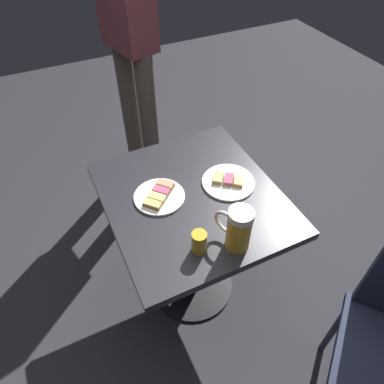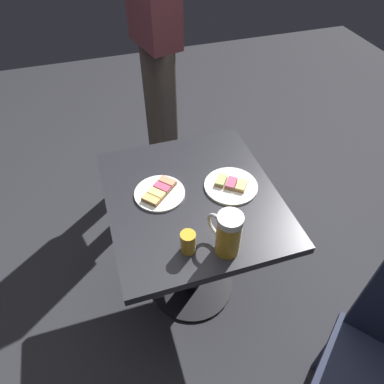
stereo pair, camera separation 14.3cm
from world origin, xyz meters
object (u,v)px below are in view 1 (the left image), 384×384
object	(u,v)px
plate_far	(159,196)
beer_glass_small	(199,242)
plate_near	(228,181)
beer_mug	(238,229)
patron_standing	(130,42)

from	to	relation	value
plate_far	beer_glass_small	bearing A→B (deg)	-173.99
beer_glass_small	plate_near	bearing A→B (deg)	-46.08
plate_far	beer_mug	xyz separation A→B (m)	(-0.34, -0.16, 0.08)
beer_mug	beer_glass_small	world-z (taller)	beer_mug
plate_far	beer_mug	distance (m)	0.38
plate_far	patron_standing	distance (m)	1.00
plate_near	patron_standing	bearing A→B (deg)	4.29
plate_near	patron_standing	xyz separation A→B (m)	(0.99, 0.07, 0.23)
plate_near	beer_glass_small	world-z (taller)	beer_glass_small
beer_mug	patron_standing	xyz separation A→B (m)	(1.28, -0.06, 0.15)
plate_near	patron_standing	world-z (taller)	patron_standing
plate_far	beer_mug	size ratio (longest dim) A/B	1.16
patron_standing	plate_far	bearing A→B (deg)	-27.49
plate_near	plate_far	bearing A→B (deg)	81.31
plate_near	plate_far	xyz separation A→B (m)	(0.05, 0.30, 0.00)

